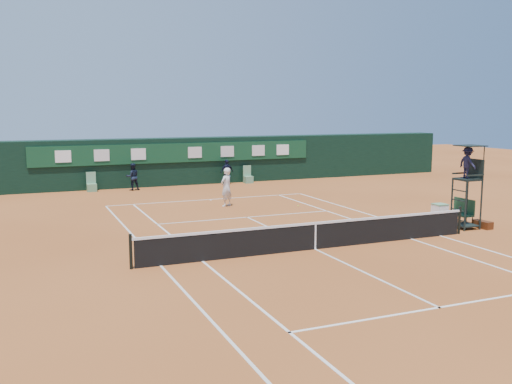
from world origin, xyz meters
TOP-DOWN VIEW (x-y plane):
  - ground at (0.00, 0.00)m, footprint 90.00×90.00m
  - court_lines at (0.00, 0.00)m, footprint 11.05×23.85m
  - tennis_net at (0.00, 0.00)m, footprint 12.90×0.10m
  - back_wall at (0.00, 18.74)m, footprint 40.00×1.65m
  - linesman_chair_left at (-5.50, 17.48)m, footprint 0.55×0.50m
  - linesman_chair_right at (4.50, 17.48)m, footprint 0.55×0.50m
  - umpire_chair at (7.35, 0.70)m, footprint 0.96×0.95m
  - player_bench at (7.82, 1.45)m, footprint 0.56×1.20m
  - tennis_bag at (8.08, 0.48)m, footprint 0.42×0.85m
  - cooler at (7.95, 2.94)m, footprint 0.57×0.57m
  - tennis_ball at (3.45, 8.12)m, footprint 0.07×0.07m
  - player at (0.14, 9.56)m, footprint 0.85×0.76m
  - ball_kid_left at (-3.15, 17.04)m, footprint 0.82×0.65m
  - ball_kid_right at (3.00, 17.42)m, footprint 1.01×0.60m

SIDE VIEW (x-z plane):
  - ground at x=0.00m, z-range 0.00..0.00m
  - court_lines at x=0.00m, z-range 0.00..0.01m
  - tennis_ball at x=3.45m, z-range 0.00..0.07m
  - tennis_bag at x=8.08m, z-range 0.00..0.31m
  - linesman_chair_left at x=-5.50m, z-range -0.26..0.89m
  - linesman_chair_right at x=4.50m, z-range -0.26..0.89m
  - cooler at x=7.95m, z-range 0.00..0.65m
  - tennis_net at x=0.00m, z-range -0.04..1.06m
  - player_bench at x=7.82m, z-range 0.05..1.15m
  - ball_kid_right at x=3.00m, z-range 0.00..1.61m
  - ball_kid_left at x=-3.15m, z-range 0.00..1.63m
  - player at x=0.14m, z-range 0.00..1.95m
  - back_wall at x=0.00m, z-range 0.01..3.01m
  - umpire_chair at x=7.35m, z-range 0.75..4.17m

